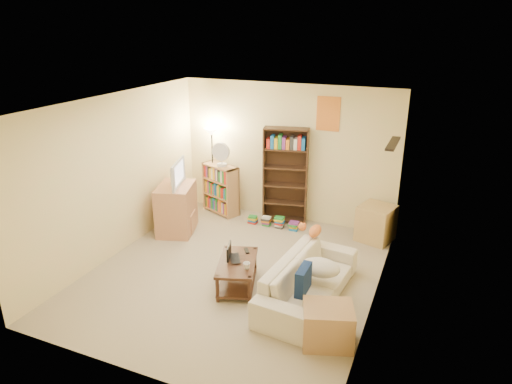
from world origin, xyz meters
TOP-DOWN VIEW (x-y plane):
  - room at (0.00, 0.01)m, footprint 4.50×4.54m
  - sofa at (1.19, -0.21)m, footprint 2.08×1.12m
  - navy_pillow at (1.24, -0.64)m, footprint 0.11×0.37m
  - cream_blanket at (1.33, -0.18)m, footprint 0.52×0.37m
  - tabby_cat at (1.01, 0.55)m, footprint 0.45×0.19m
  - coffee_table at (0.19, -0.31)m, footprint 0.75×1.01m
  - laptop at (0.19, -0.26)m, footprint 0.49×0.47m
  - laptop_screen at (0.06, -0.30)m, footprint 0.10×0.29m
  - mug at (0.40, -0.45)m, footprint 0.13×0.13m
  - tv_remote at (0.20, 0.00)m, footprint 0.13×0.16m
  - tv_stand at (-1.55, 0.91)m, footprint 0.78×0.93m
  - television at (-1.55, 0.91)m, footprint 0.82×0.54m
  - tall_bookshelf at (0.05, 2.05)m, footprint 0.83×0.43m
  - short_bookshelf at (-1.23, 1.97)m, footprint 0.80×0.56m
  - desk_fan at (-1.17, 1.92)m, footprint 0.34×0.19m
  - floor_lamp at (-1.43, 2.05)m, footprint 0.28×0.28m
  - side_table at (1.72, 1.92)m, footprint 0.66×0.66m
  - end_cabinet at (1.65, -0.98)m, footprint 0.69×0.63m
  - book_stacks at (-0.05, 1.73)m, footprint 0.96×0.15m

SIDE VIEW (x-z plane):
  - book_stacks at x=-0.05m, z-range -0.02..0.19m
  - end_cabinet at x=1.65m, z-range 0.00..0.47m
  - coffee_table at x=0.19m, z-range 0.05..0.45m
  - sofa at x=1.19m, z-range 0.00..0.57m
  - side_table at x=1.72m, z-range 0.00..0.61m
  - tv_remote at x=0.20m, z-range 0.40..0.42m
  - laptop at x=0.19m, z-range 0.40..0.42m
  - tv_stand at x=-1.55m, z-range 0.00..0.85m
  - mug at x=0.40m, z-range 0.40..0.49m
  - short_bookshelf at x=-1.23m, z-range 0.00..0.96m
  - cream_blanket at x=1.33m, z-range 0.37..0.60m
  - laptop_screen at x=0.06m, z-range 0.42..0.62m
  - navy_pillow at x=1.24m, z-range 0.37..0.71m
  - tabby_cat at x=1.01m, z-range 0.56..0.72m
  - tall_bookshelf at x=0.05m, z-range 0.05..1.81m
  - television at x=-1.55m, z-range 0.85..1.29m
  - desk_fan at x=-1.17m, z-range 0.97..1.42m
  - floor_lamp at x=-1.43m, z-range 0.48..2.11m
  - room at x=0.00m, z-range 0.36..2.88m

